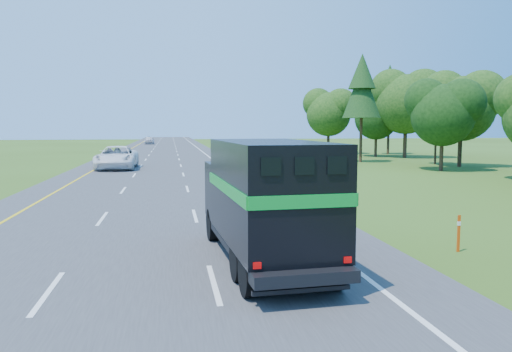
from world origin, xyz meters
name	(u,v)px	position (x,y,z in m)	size (l,w,h in m)	color
road	(162,164)	(0.00, 50.00, 0.02)	(15.00, 260.00, 0.04)	#38383A
lane_markings	(162,163)	(0.00, 50.00, 0.04)	(11.15, 260.00, 0.01)	yellow
horse_truck	(265,198)	(3.33, 12.57, 1.79)	(2.70, 7.51, 3.27)	black
white_suv	(117,157)	(-3.70, 44.25, 1.02)	(3.26, 7.08, 1.97)	white
far_car	(149,140)	(-3.44, 107.07, 0.87)	(1.97, 4.90, 1.67)	silver
delineator	(459,232)	(9.21, 12.90, 0.59)	(0.09, 0.05, 1.10)	#E0410B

